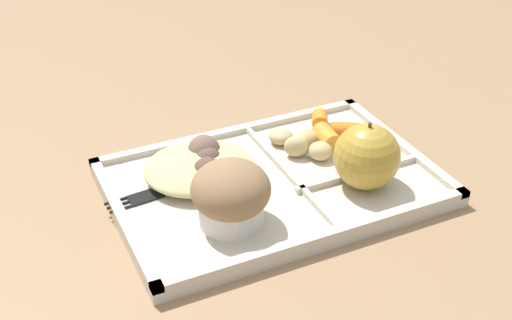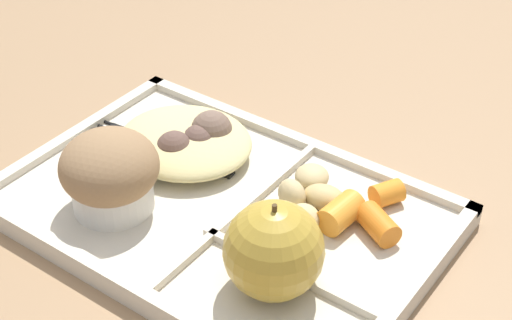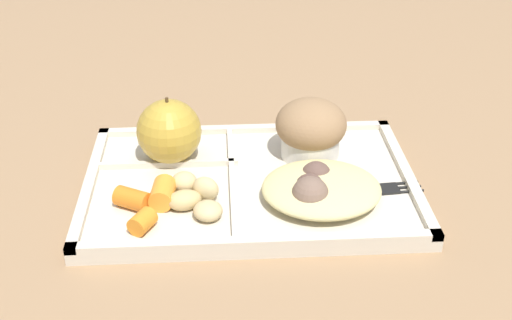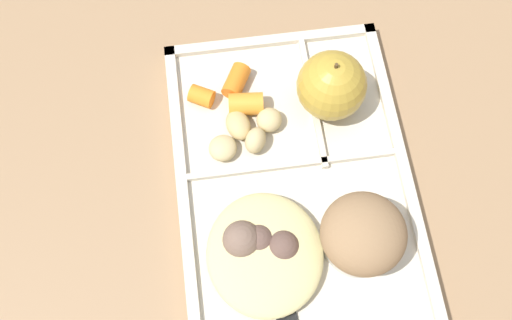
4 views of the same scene
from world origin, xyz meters
name	(u,v)px [view 3 (image 3 of 4)]	position (x,y,z in m)	size (l,w,h in m)	color
ground	(250,190)	(0.00, 0.00, 0.00)	(6.00, 6.00, 0.00)	#997551
lunch_tray	(249,185)	(0.00, 0.00, 0.01)	(0.35, 0.24, 0.02)	beige
green_apple	(169,131)	(-0.09, 0.05, 0.05)	(0.07, 0.07, 0.08)	#B79333
bran_muffin	(311,129)	(0.07, 0.05, 0.05)	(0.08, 0.08, 0.07)	silver
carrot_slice_diagonal	(142,222)	(-0.11, -0.08, 0.02)	(0.02, 0.02, 0.02)	orange
carrot_slice_tilted	(133,199)	(-0.12, -0.04, 0.02)	(0.02, 0.02, 0.04)	orange
carrot_slice_center	(163,193)	(-0.09, -0.04, 0.02)	(0.02, 0.02, 0.04)	orange
potato_chunk_browned	(206,189)	(-0.05, -0.03, 0.03)	(0.03, 0.02, 0.03)	tan
potato_chunk_corner	(208,211)	(-0.04, -0.07, 0.02)	(0.03, 0.03, 0.02)	tan
potato_chunk_golden	(184,182)	(-0.07, -0.02, 0.02)	(0.03, 0.03, 0.02)	tan
potato_chunk_small	(184,200)	(-0.07, -0.05, 0.02)	(0.02, 0.04, 0.02)	tan
egg_noodle_pile	(321,189)	(0.07, -0.04, 0.03)	(0.12, 0.11, 0.03)	#D6C684
meatball_front	(310,195)	(0.06, -0.06, 0.03)	(0.04, 0.04, 0.04)	#755B4C
meatball_center	(316,177)	(0.07, -0.02, 0.03)	(0.03, 0.03, 0.03)	brown
meatball_side	(309,189)	(0.06, -0.04, 0.03)	(0.03, 0.03, 0.03)	brown
plastic_fork	(354,191)	(0.11, -0.03, 0.01)	(0.16, 0.03, 0.00)	black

